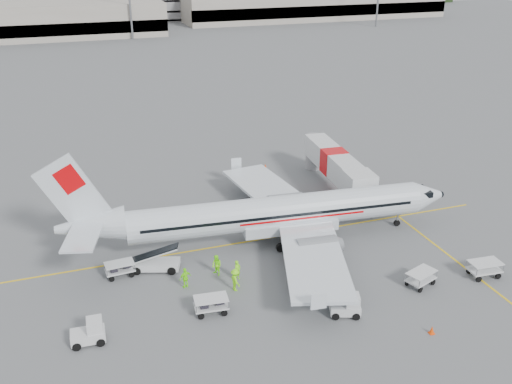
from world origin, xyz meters
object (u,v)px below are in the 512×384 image
at_px(aircraft, 278,192).
at_px(belt_loader, 155,255).
at_px(tug_aft, 87,332).
at_px(jet_bridge, 333,170).
at_px(tug_fore, 308,239).
at_px(tug_mid, 345,305).

xyz_separation_m(aircraft, belt_loader, (-11.22, -1.39, -3.35)).
distance_m(belt_loader, tug_aft, 9.72).
relative_size(jet_bridge, belt_loader, 3.16).
bearing_deg(tug_fore, aircraft, 140.90).
relative_size(jet_bridge, tug_mid, 7.67).
xyz_separation_m(jet_bridge, tug_fore, (-7.87, -11.20, -1.30)).
bearing_deg(tug_fore, belt_loader, -174.61).
relative_size(jet_bridge, tug_aft, 7.33).
xyz_separation_m(jet_bridge, tug_aft, (-26.97, -18.07, -1.29)).
bearing_deg(tug_mid, tug_fore, 101.31).
relative_size(belt_loader, tug_fore, 2.34).
bearing_deg(aircraft, tug_fore, -42.81).
height_order(belt_loader, tug_mid, belt_loader).
bearing_deg(tug_fore, tug_aft, -151.14).
height_order(aircraft, tug_mid, aircraft).
xyz_separation_m(aircraft, tug_fore, (2.00, -2.24, -3.90)).
height_order(tug_mid, tug_aft, tug_aft).
bearing_deg(aircraft, tug_aft, -146.59).
height_order(jet_bridge, belt_loader, jet_bridge).
bearing_deg(tug_mid, jet_bridge, 85.87).
bearing_deg(tug_mid, belt_loader, 157.85).
bearing_deg(jet_bridge, tug_fore, -120.45).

